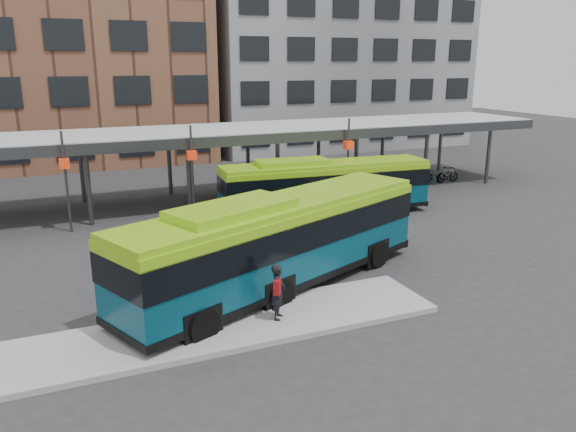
# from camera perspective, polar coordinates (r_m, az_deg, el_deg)

# --- Properties ---
(ground) EXTENTS (120.00, 120.00, 0.00)m
(ground) POSITION_cam_1_polar(r_m,az_deg,el_deg) (21.85, 4.55, -5.72)
(ground) COLOR #28282B
(ground) RESTS_ON ground
(boarding_island) EXTENTS (14.00, 3.00, 0.18)m
(boarding_island) POSITION_cam_1_polar(r_m,az_deg,el_deg) (17.38, -7.24, -11.31)
(boarding_island) COLOR gray
(boarding_island) RESTS_ON ground
(canopy) EXTENTS (40.00, 6.53, 4.80)m
(canopy) POSITION_cam_1_polar(r_m,az_deg,el_deg) (32.53, -6.07, 8.38)
(canopy) COLOR #999B9E
(canopy) RESTS_ON ground
(building_brick) EXTENTS (26.00, 14.00, 22.00)m
(building_brick) POSITION_cam_1_polar(r_m,az_deg,el_deg) (50.08, -24.90, 17.70)
(building_brick) COLOR brown
(building_brick) RESTS_ON ground
(building_grey) EXTENTS (24.00, 14.00, 20.00)m
(building_grey) POSITION_cam_1_polar(r_m,az_deg,el_deg) (56.19, 4.08, 17.61)
(building_grey) COLOR slate
(building_grey) RESTS_ON ground
(bus_front) EXTENTS (12.71, 7.38, 3.49)m
(bus_front) POSITION_cam_1_polar(r_m,az_deg,el_deg) (19.69, -1.01, -2.47)
(bus_front) COLOR #063B4C
(bus_front) RESTS_ON ground
(bus_rear) EXTENTS (11.20, 3.20, 3.05)m
(bus_rear) POSITION_cam_1_polar(r_m,az_deg,el_deg) (29.48, 3.74, 3.12)
(bus_rear) COLOR #063B4C
(bus_rear) RESTS_ON ground
(pedestrian) EXTENTS (0.70, 0.77, 1.77)m
(pedestrian) POSITION_cam_1_polar(r_m,az_deg,el_deg) (17.32, -1.01, -7.67)
(pedestrian) COLOR black
(pedestrian) RESTS_ON boarding_island
(bike_rack) EXTENTS (5.71, 1.33, 1.05)m
(bike_rack) POSITION_cam_1_polar(r_m,az_deg,el_deg) (38.37, 13.41, 3.92)
(bike_rack) COLOR slate
(bike_rack) RESTS_ON ground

